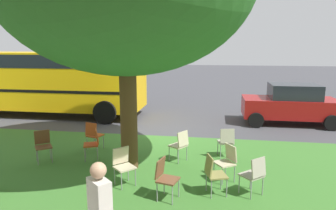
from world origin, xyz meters
The scene contains 14 objects.
ground centered at (0.00, 0.00, 0.00)m, with size 80.00×80.00×0.00m, color #424247.
grass_verge centered at (0.00, 3.20, 0.00)m, with size 48.00×6.00×0.01m, color #3D752D.
chair_0 centered at (-0.14, 4.13, 0.52)m, with size 0.59×0.59×0.88m.
chair_1 centered at (-1.27, 2.50, 0.52)m, with size 0.58×0.58×0.88m.
chair_2 centered at (-2.21, 4.30, 0.52)m, with size 0.53×0.53×0.88m.
chair_3 centered at (1.48, 1.95, 0.52)m, with size 0.52×0.52×0.88m.
chair_4 centered at (-1.20, 4.66, 0.52)m, with size 0.51×0.51×0.88m.
chair_5 centered at (2.48, 3.09, 0.52)m, with size 0.58×0.58×0.88m.
chair_7 centered at (-3.07, 4.23, 0.52)m, with size 0.59×0.59×0.88m.
chair_8 centered at (-2.55, 2.01, 0.52)m, with size 0.50×0.50×0.88m.
chair_9 centered at (-2.52, 3.54, 0.52)m, with size 0.58×0.58×0.88m.
chair_10 centered at (1.16, 2.72, 0.52)m, with size 0.54×0.54×0.88m.
parked_car centered at (-5.26, -2.33, 0.84)m, with size 3.70×1.92×1.65m.
school_bus centered at (6.26, -2.41, 1.76)m, with size 10.40×2.80×2.88m.
Camera 1 is at (-2.18, 10.50, 3.19)m, focal length 32.46 mm.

